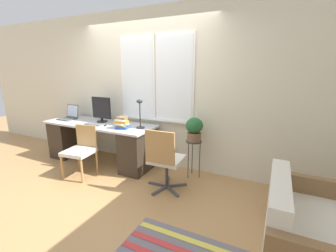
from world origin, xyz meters
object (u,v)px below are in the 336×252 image
Objects in this scene: laptop at (69,116)px; mouse at (105,125)px; couch_loveseat at (309,238)px; potted_plant at (194,128)px; office_chair_swivel at (165,159)px; monitor at (101,110)px; keyboard at (94,124)px; desk_lamp at (140,109)px; plant_stand at (194,145)px; desk_chair_wooden at (81,149)px; book_stack at (122,123)px.

laptop is 5.41× the size of mouse.
potted_plant is (-1.48, 1.17, 0.53)m from couch_loveseat.
office_chair_swivel is (1.30, -0.28, -0.27)m from mouse.
couch_loveseat is at bearing 158.47° from office_chair_swivel.
monitor is 0.33m from keyboard.
mouse is at bearing -8.09° from laptop.
monitor is 0.89m from desk_lamp.
potted_plant is (0.00, 0.00, 0.28)m from plant_stand.
keyboard is 5.96× the size of mouse.
office_chair_swivel is (2.34, -0.43, -0.31)m from laptop.
laptop is 0.81m from keyboard.
monitor is at bearing 95.93° from keyboard.
mouse is (1.04, -0.15, -0.04)m from laptop.
keyboard is at bearing 75.23° from couch_loveseat.
desk_lamp reaches higher than monitor.
potted_plant is at bearing 7.85° from desk_lamp.
desk_chair_wooden is 1.46m from office_chair_swivel.
monitor is 3.52m from couch_loveseat.
laptop is 0.38× the size of desk_chair_wooden.
potted_plant is at bearing 14.45° from book_stack.
potted_plant is at bearing 0.00° from plant_stand.
book_stack is at bearing -165.55° from plant_stand.
book_stack is at bearing 32.34° from desk_chair_wooden.
laptop is 1.05m from mouse.
keyboard is 0.42× the size of desk_chair_wooden.
keyboard is at bearing -11.41° from laptop.
monitor reaches higher than desk_chair_wooden.
book_stack reaches higher than couch_loveseat.
potted_plant is at bearing 11.11° from mouse.
potted_plant reaches higher than keyboard.
plant_stand is at bearing 16.17° from desk_chair_wooden.
potted_plant is at bearing -113.17° from office_chair_swivel.
monitor is at bearing -177.86° from plant_stand.
desk_lamp reaches higher than mouse.
office_chair_swivel is at bearing -16.97° from book_stack.
mouse is 0.24× the size of book_stack.
book_stack is at bearing 1.27° from keyboard.
monitor is 0.42m from mouse.
mouse is at bearing -40.54° from monitor.
desk_lamp is 0.95m from potted_plant.
book_stack is at bearing -19.95° from monitor.
mouse is at bearing -168.89° from potted_plant.
desk_chair_wooden reaches higher than keyboard.
couch_loveseat is 1.90× the size of plant_stand.
plant_stand is (1.15, 0.30, -0.30)m from book_stack.
office_chair_swivel is (1.54, -0.27, -0.27)m from keyboard.
mouse is 1.36m from office_chair_swivel.
mouse is 0.06× the size of office_chair_swivel.
laptop is at bearing -176.64° from plant_stand.
laptop is 4.20m from couch_loveseat.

